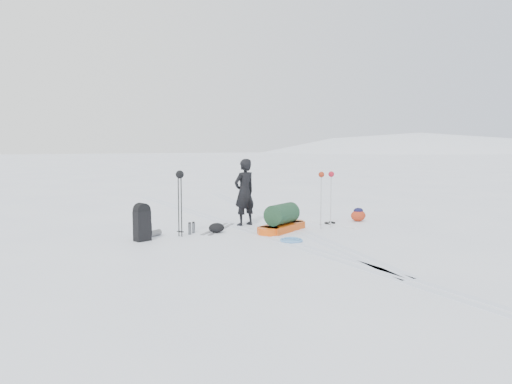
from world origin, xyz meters
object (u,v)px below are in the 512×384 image
skier (244,192)px  ski_poles_black (180,182)px  pulk_sled (282,221)px  expedition_rucksack (143,223)px

skier → ski_poles_black: size_ratio=1.14×
pulk_sled → expedition_rucksack: 3.31m
skier → expedition_rucksack: skier is taller
expedition_rucksack → ski_poles_black: (0.86, 0.10, 0.85)m
skier → expedition_rucksack: 2.99m
pulk_sled → ski_poles_black: (-2.44, 0.35, 0.98)m
expedition_rucksack → ski_poles_black: bearing=-12.2°
pulk_sled → expedition_rucksack: (-3.30, 0.24, 0.13)m
skier → pulk_sled: size_ratio=1.00×
skier → ski_poles_black: (-1.95, -0.79, 0.37)m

